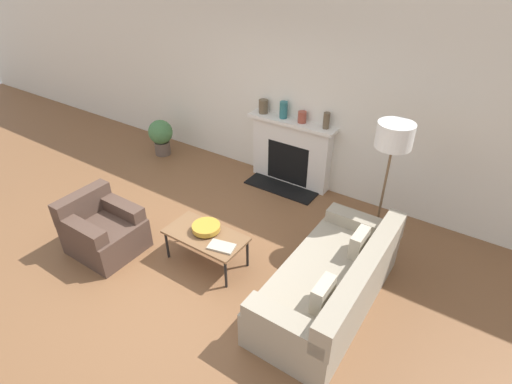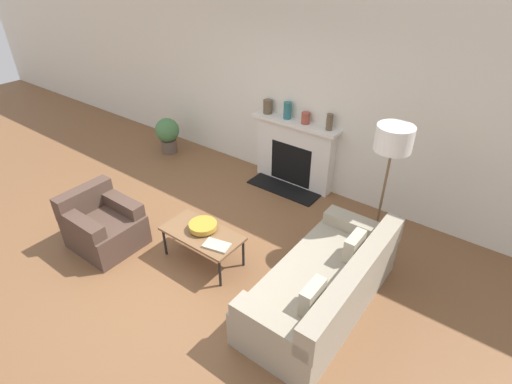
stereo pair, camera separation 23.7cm
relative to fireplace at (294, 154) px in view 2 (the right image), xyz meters
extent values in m
plane|color=brown|center=(-0.19, -2.51, -0.52)|extent=(18.00, 18.00, 0.00)
cube|color=silver|center=(-0.19, 0.14, 0.93)|extent=(18.00, 0.06, 2.90)
cube|color=silver|center=(0.00, 0.01, -0.01)|extent=(1.31, 0.20, 1.02)
cube|color=black|center=(0.00, -0.07, -0.15)|extent=(0.72, 0.04, 0.66)
cube|color=black|center=(0.00, -0.27, -0.51)|extent=(1.18, 0.40, 0.02)
cube|color=silver|center=(0.00, -0.02, 0.52)|extent=(1.43, 0.28, 0.05)
cube|color=#9E937F|center=(1.61, -2.01, -0.30)|extent=(0.92, 2.00, 0.44)
cube|color=#9E937F|center=(1.98, -2.01, 0.09)|extent=(0.20, 2.00, 0.33)
cube|color=#9E937F|center=(1.61, -1.12, 0.00)|extent=(0.84, 0.22, 0.16)
cube|color=#9E937F|center=(1.61, -2.90, 0.00)|extent=(0.84, 0.22, 0.16)
cube|color=#C0B49C|center=(1.75, -1.56, 0.06)|extent=(0.12, 0.32, 0.28)
cube|color=#C0B49C|center=(1.75, -2.46, 0.06)|extent=(0.12, 0.32, 0.28)
cube|color=#4C382D|center=(-1.08, -2.77, -0.32)|extent=(0.83, 0.75, 0.41)
cube|color=#4C382D|center=(-1.42, -2.77, 0.05)|extent=(0.18, 0.75, 0.33)
cube|color=#4C382D|center=(-1.08, -3.06, -0.03)|extent=(0.75, 0.18, 0.17)
cube|color=#4C382D|center=(-1.08, -2.49, -0.03)|extent=(0.75, 0.18, 0.17)
cube|color=brown|center=(0.12, -2.24, -0.11)|extent=(0.99, 0.51, 0.03)
cylinder|color=black|center=(-0.33, -2.45, -0.32)|extent=(0.03, 0.03, 0.39)
cylinder|color=black|center=(0.58, -2.45, -0.32)|extent=(0.03, 0.03, 0.39)
cylinder|color=black|center=(-0.33, -2.03, -0.32)|extent=(0.03, 0.03, 0.39)
cylinder|color=black|center=(0.58, -2.03, -0.32)|extent=(0.03, 0.03, 0.39)
cylinder|color=#BC8E2D|center=(0.09, -2.18, -0.09)|extent=(0.12, 0.12, 0.02)
cylinder|color=#BC8E2D|center=(0.09, -2.18, -0.04)|extent=(0.34, 0.34, 0.07)
cube|color=#B2A893|center=(0.43, -2.32, -0.09)|extent=(0.33, 0.24, 0.02)
cylinder|color=brown|center=(1.70, -0.74, -0.51)|extent=(0.37, 0.37, 0.03)
cylinder|color=brown|center=(1.70, -0.74, 0.21)|extent=(0.03, 0.03, 1.41)
cylinder|color=white|center=(1.70, -0.74, 1.02)|extent=(0.42, 0.42, 0.29)
cylinder|color=brown|center=(-0.53, 0.01, 0.65)|extent=(0.15, 0.15, 0.21)
cylinder|color=#28666B|center=(-0.16, 0.01, 0.68)|extent=(0.12, 0.12, 0.25)
cylinder|color=brown|center=(0.16, 0.01, 0.63)|extent=(0.13, 0.13, 0.17)
cylinder|color=brown|center=(0.55, 0.01, 0.67)|extent=(0.09, 0.09, 0.24)
cylinder|color=brown|center=(-2.44, -0.44, -0.40)|extent=(0.28, 0.28, 0.24)
sphere|color=#477A47|center=(-2.44, -0.44, -0.08)|extent=(0.44, 0.44, 0.44)
camera|label=1|loc=(2.70, -4.99, 2.88)|focal=28.00mm
camera|label=2|loc=(2.89, -4.85, 2.88)|focal=28.00mm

